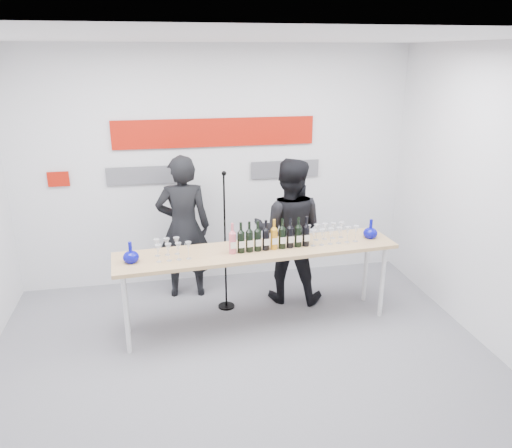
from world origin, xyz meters
name	(u,v)px	position (x,y,z in m)	size (l,w,h in m)	color
ground	(244,359)	(0.00, 0.00, 0.00)	(5.00, 5.00, 0.00)	slate
back_wall	(216,168)	(0.00, 2.00, 1.50)	(5.00, 0.04, 3.00)	silver
signage	(211,144)	(-0.06, 1.97, 1.81)	(3.38, 0.02, 0.79)	#AC1407
tasting_table	(258,255)	(0.27, 0.65, 0.84)	(3.05, 0.82, 0.91)	tan
wine_bottles	(270,235)	(0.40, 0.60, 1.07)	(0.89, 0.14, 0.33)	#CC5966
decanter_left	(131,252)	(-1.04, 0.54, 1.01)	(0.16, 0.16, 0.21)	#080995
decanter_right	(371,229)	(1.58, 0.73, 1.01)	(0.16, 0.16, 0.21)	#080995
glasses_left	(171,250)	(-0.64, 0.57, 1.00)	(0.37, 0.24, 0.18)	silver
glasses_right	(330,234)	(1.10, 0.70, 1.00)	(0.57, 0.25, 0.18)	silver
presenter_left	(184,227)	(-0.46, 1.55, 0.89)	(0.65, 0.42, 1.77)	black
presenter_right	(289,231)	(0.76, 1.20, 0.88)	(0.85, 0.66, 1.75)	black
mic_stand	(226,268)	(-0.02, 1.09, 0.51)	(0.19, 0.19, 1.67)	black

